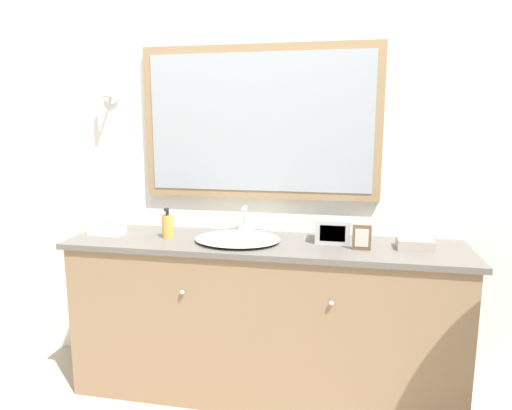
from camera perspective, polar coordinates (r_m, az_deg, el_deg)
The scene contains 8 objects.
wall_back at distance 2.65m, azimuth 2.01°, elevation 5.48°, with size 8.00×0.18×2.55m.
vanity_counter at distance 2.59m, azimuth 0.92°, elevation -14.00°, with size 2.13×0.52×0.88m.
sink_basin at distance 2.45m, azimuth -2.29°, elevation -4.17°, with size 0.46×0.42×0.16m.
soap_bottle at distance 2.57m, azimuth -10.97°, elevation -2.57°, with size 0.06×0.06×0.17m.
appliance_box at distance 2.47m, azimuth 9.59°, elevation -3.14°, with size 0.18×0.15×0.13m.
picture_frame at distance 2.34m, azimuth 13.08°, elevation -3.99°, with size 0.09×0.01×0.13m.
hand_towel_near_sink at distance 2.45m, azimuth 19.24°, elevation -4.60°, with size 0.18×0.13×0.05m.
hand_towel_far_corner at distance 2.74m, azimuth -18.13°, elevation -3.07°, with size 0.19×0.11×0.04m.
Camera 1 is at (0.42, -2.06, 1.51)m, focal length 32.00 mm.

